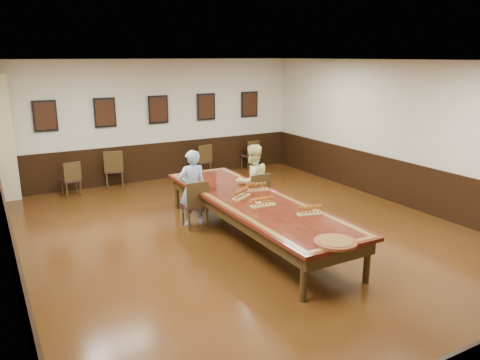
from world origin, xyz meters
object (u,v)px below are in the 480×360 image
spare_chair_d (250,155)px  conference_table (253,207)px  spare_chair_a (71,179)px  person_man (192,188)px  carved_platter (335,242)px  person_woman (253,182)px  chair_man (195,203)px  spare_chair_b (114,169)px  chair_woman (255,196)px  spare_chair_c (202,160)px

spare_chair_d → conference_table: (-2.70, -4.75, 0.17)m
conference_table → spare_chair_a: bearing=118.6°
spare_chair_a → person_man: 3.74m
spare_chair_d → carved_platter: (-2.76, -7.08, 0.33)m
person_woman → conference_table: 1.19m
person_woman → carved_platter: size_ratio=2.13×
chair_man → carved_platter: 3.48m
carved_platter → person_woman: bearing=79.1°
chair_man → carved_platter: chair_man is taller
chair_man → person_woman: (1.28, -0.06, 0.29)m
chair_man → spare_chair_b: 3.67m
chair_man → person_woman: 1.32m
spare_chair_d → conference_table: bearing=55.4°
spare_chair_b → carved_platter: 7.14m
spare_chair_a → chair_woman: bearing=121.4°
spare_chair_b → carved_platter: spare_chair_b is taller
spare_chair_b → spare_chair_c: size_ratio=1.08×
conference_table → spare_chair_b: bearing=105.8°
conference_table → carved_platter: (-0.06, -2.33, 0.16)m
carved_platter → spare_chair_c: bearing=80.5°
spare_chair_c → person_woman: 3.72m
spare_chair_c → carved_platter: spare_chair_c is taller
chair_woman → spare_chair_c: 3.81m
person_man → carved_platter: person_man is taller
person_man → chair_man: bearing=90.0°
chair_man → person_man: bearing=-90.0°
spare_chair_a → spare_chair_b: 1.13m
spare_chair_c → conference_table: (-1.11, -4.69, 0.15)m
spare_chair_c → conference_table: size_ratio=0.18×
chair_man → person_man: (0.01, 0.10, 0.29)m
spare_chair_b → carved_platter: (1.27, -7.02, 0.28)m
chair_woman → spare_chair_a: 4.67m
chair_woman → person_woman: (-0.00, 0.10, 0.28)m
chair_woman → person_man: (-1.28, 0.27, 0.27)m
person_woman → conference_table: bearing=58.2°
spare_chair_a → conference_table: (2.44, -4.47, 0.18)m
chair_man → person_man: 0.30m
spare_chair_c → conference_table: bearing=69.0°
person_man → person_woman: 1.29m
spare_chair_d → chair_man: bearing=42.3°
spare_chair_a → spare_chair_c: spare_chair_c is taller
spare_chair_c → spare_chair_d: (1.59, 0.07, -0.02)m
spare_chair_c → person_man: (-1.80, -3.50, 0.31)m
chair_man → spare_chair_a: bearing=-59.5°
conference_table → spare_chair_c: bearing=76.7°
chair_woman → person_woman: bearing=-90.0°
spare_chair_c → spare_chair_d: bearing=174.7°
person_man → person_woman: size_ratio=0.99×
spare_chair_c → person_woman: size_ratio=0.59×
spare_chair_d → person_man: person_man is taller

